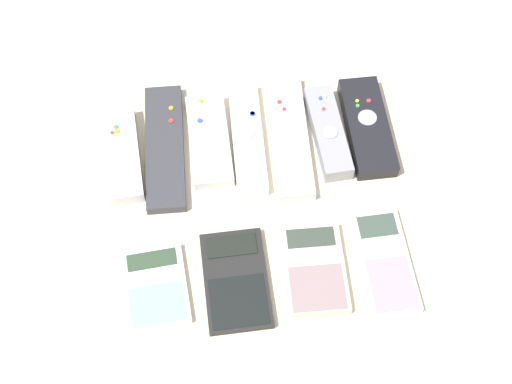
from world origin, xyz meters
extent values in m
plane|color=beige|center=(0.00, 0.00, 0.00)|extent=(3.00, 3.00, 0.00)
cube|color=silver|center=(-0.19, 0.12, 0.01)|extent=(0.06, 0.16, 0.02)
cylinder|color=green|center=(-0.19, 0.16, 0.02)|extent=(0.01, 0.01, 0.00)
cylinder|color=red|center=(-0.20, 0.15, 0.02)|extent=(0.01, 0.01, 0.00)
cylinder|color=orange|center=(-0.19, 0.16, 0.02)|extent=(0.01, 0.01, 0.00)
cube|color=#333338|center=(-0.12, 0.13, 0.01)|extent=(0.07, 0.22, 0.02)
cylinder|color=red|center=(-0.11, 0.17, 0.02)|extent=(0.01, 0.01, 0.00)
cylinder|color=orange|center=(-0.11, 0.19, 0.02)|extent=(0.01, 0.01, 0.00)
cube|color=silver|center=(-0.06, 0.13, 0.01)|extent=(0.06, 0.16, 0.02)
cylinder|color=orange|center=(-0.06, 0.20, 0.02)|extent=(0.01, 0.01, 0.00)
cylinder|color=blue|center=(-0.07, 0.16, 0.02)|extent=(0.01, 0.01, 0.00)
cube|color=white|center=(0.00, 0.13, 0.01)|extent=(0.05, 0.19, 0.02)
cylinder|color=#99999E|center=(0.00, 0.13, 0.02)|extent=(0.03, 0.03, 0.00)
cylinder|color=blue|center=(0.01, 0.17, 0.02)|extent=(0.01, 0.01, 0.00)
cylinder|color=blue|center=(0.01, 0.17, 0.02)|extent=(0.01, 0.01, 0.00)
cube|color=silver|center=(0.06, 0.12, 0.01)|extent=(0.06, 0.22, 0.02)
cylinder|color=silver|center=(0.06, 0.10, 0.02)|extent=(0.03, 0.03, 0.00)
cylinder|color=red|center=(0.06, 0.17, 0.02)|extent=(0.01, 0.01, 0.00)
cylinder|color=red|center=(0.06, 0.18, 0.02)|extent=(0.01, 0.01, 0.00)
cube|color=gray|center=(0.12, 0.12, 0.01)|extent=(0.05, 0.16, 0.03)
cylinder|color=#99999E|center=(0.12, 0.11, 0.03)|extent=(0.02, 0.02, 0.00)
cylinder|color=blue|center=(0.12, 0.17, 0.03)|extent=(0.01, 0.01, 0.00)
cylinder|color=red|center=(0.12, 0.15, 0.03)|extent=(0.01, 0.01, 0.00)
cylinder|color=silver|center=(0.12, 0.17, 0.03)|extent=(0.01, 0.01, 0.00)
cube|color=black|center=(0.18, 0.12, 0.01)|extent=(0.06, 0.17, 0.03)
cylinder|color=#99999E|center=(0.18, 0.13, 0.03)|extent=(0.03, 0.03, 0.00)
cylinder|color=yellow|center=(0.17, 0.16, 0.03)|extent=(0.01, 0.01, 0.00)
cylinder|color=green|center=(0.17, 0.15, 0.03)|extent=(0.01, 0.01, 0.00)
cylinder|color=red|center=(0.19, 0.16, 0.03)|extent=(0.01, 0.01, 0.00)
cube|color=silver|center=(-0.15, -0.09, 0.01)|extent=(0.09, 0.12, 0.01)
cube|color=#2D422D|center=(-0.15, -0.05, 0.01)|extent=(0.07, 0.03, 0.00)
cube|color=#7EA9A3|center=(-0.15, -0.12, 0.01)|extent=(0.08, 0.06, 0.00)
cube|color=black|center=(-0.04, -0.09, 0.01)|extent=(0.08, 0.14, 0.01)
cube|color=black|center=(-0.04, -0.05, 0.01)|extent=(0.07, 0.03, 0.00)
cube|color=black|center=(-0.04, -0.13, 0.01)|extent=(0.07, 0.07, 0.00)
cube|color=beige|center=(0.06, -0.09, 0.01)|extent=(0.09, 0.13, 0.02)
cube|color=#333D33|center=(0.06, -0.05, 0.02)|extent=(0.07, 0.03, 0.00)
cube|color=gray|center=(0.06, -0.12, 0.02)|extent=(0.07, 0.07, 0.00)
cube|color=silver|center=(0.16, -0.09, 0.01)|extent=(0.07, 0.15, 0.01)
cube|color=#38473D|center=(0.16, -0.04, 0.01)|extent=(0.05, 0.03, 0.00)
cube|color=#A68595|center=(0.16, -0.13, 0.01)|extent=(0.06, 0.08, 0.00)
camera|label=1|loc=(-0.07, -0.47, 0.89)|focal=50.00mm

